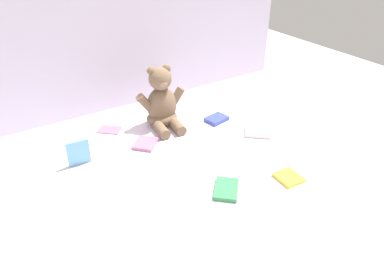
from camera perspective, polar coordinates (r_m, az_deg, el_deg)
name	(u,v)px	position (r m, az deg, el deg)	size (l,w,h in m)	color
ground_plane	(180,138)	(1.59, -1.88, -1.58)	(3.20, 3.20, 0.00)	silver
backdrop_drape	(132,34)	(1.82, -9.45, 14.50)	(1.75, 0.03, 0.72)	silver
teddy_bear	(162,104)	(1.66, -4.82, 3.85)	(0.24, 0.22, 0.29)	#7A6047
book_case_0	(78,152)	(1.46, -17.54, -3.72)	(0.09, 0.01, 0.11)	#72BCDE
book_case_1	(145,144)	(1.55, -7.39, -2.46)	(0.09, 0.10, 0.01)	#BF6E8E
book_case_2	(217,119)	(1.73, 3.91, 1.44)	(0.08, 0.10, 0.02)	#384AB2
book_case_3	(110,129)	(1.69, -12.90, -0.19)	(0.07, 0.10, 0.01)	#B1667F
book_case_4	(226,189)	(1.30, 5.44, -9.60)	(0.08, 0.12, 0.02)	#389554
book_case_5	(258,132)	(1.65, 10.40, -0.57)	(0.09, 0.11, 0.02)	white
book_case_6	(289,178)	(1.39, 15.07, -7.58)	(0.08, 0.09, 0.01)	yellow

